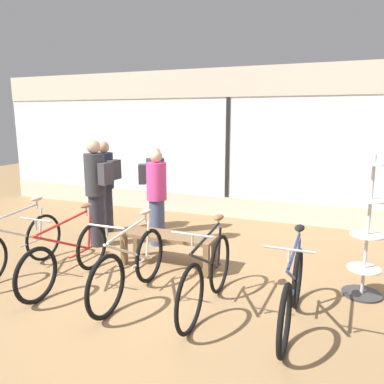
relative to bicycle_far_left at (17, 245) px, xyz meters
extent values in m
plane|color=#99754C|center=(1.89, 0.16, -0.40)|extent=(24.00, 24.00, 0.00)
cube|color=beige|center=(1.89, 4.03, -0.18)|extent=(12.00, 0.08, 0.45)
cube|color=white|center=(1.89, 4.03, 1.12)|extent=(12.00, 0.04, 2.15)
cube|color=beige|center=(1.89, 4.03, 2.50)|extent=(12.00, 0.08, 0.60)
cube|color=black|center=(1.89, 4.00, 1.12)|extent=(0.08, 0.02, 2.15)
torus|color=black|center=(0.00, 0.51, -0.04)|extent=(0.04, 0.72, 0.72)
cylinder|color=#BCBCC1|center=(0.00, -0.06, 0.20)|extent=(0.03, 0.98, 0.51)
cylinder|color=#BCBCC1|center=(0.00, 0.47, 0.20)|extent=(0.03, 0.11, 0.49)
cylinder|color=#BCBCC1|center=(0.00, -0.03, 0.48)|extent=(0.03, 0.91, 0.10)
cylinder|color=#BCBCC1|center=(0.00, 0.27, -0.04)|extent=(0.03, 0.47, 0.03)
cylinder|color=#B2B2B7|center=(0.00, 0.43, 0.51)|extent=(0.02, 0.02, 0.14)
ellipsoid|color=#B2A893|center=(0.00, 0.43, 0.59)|extent=(0.11, 0.22, 0.06)
torus|color=black|center=(0.92, 0.49, -0.06)|extent=(0.05, 0.69, 0.69)
torus|color=black|center=(0.92, -0.59, -0.06)|extent=(0.05, 0.69, 0.69)
cylinder|color=red|center=(0.92, -0.09, 0.18)|extent=(0.03, 1.01, 0.51)
cylinder|color=red|center=(0.92, 0.45, 0.18)|extent=(0.03, 0.11, 0.49)
cylinder|color=red|center=(0.92, -0.06, 0.46)|extent=(0.03, 0.94, 0.10)
cylinder|color=red|center=(0.92, 0.24, -0.06)|extent=(0.03, 0.49, 0.03)
cylinder|color=#B2B2B7|center=(0.92, 0.41, 0.49)|extent=(0.02, 0.02, 0.14)
ellipsoid|color=brown|center=(0.92, 0.41, 0.57)|extent=(0.11, 0.22, 0.06)
cylinder|color=#B2B2B7|center=(0.92, -0.53, 0.55)|extent=(0.02, 0.02, 0.12)
cylinder|color=#ADADB2|center=(0.92, -0.53, 0.61)|extent=(0.46, 0.02, 0.02)
torus|color=black|center=(1.89, 0.44, -0.04)|extent=(0.05, 0.73, 0.73)
torus|color=black|center=(1.89, -0.57, -0.04)|extent=(0.05, 0.73, 0.73)
cylinder|color=beige|center=(1.89, -0.11, 0.20)|extent=(0.03, 0.94, 0.51)
cylinder|color=beige|center=(1.89, 0.40, 0.20)|extent=(0.03, 0.11, 0.49)
cylinder|color=beige|center=(1.89, -0.08, 0.48)|extent=(0.03, 0.87, 0.10)
cylinder|color=beige|center=(1.89, 0.21, -0.04)|extent=(0.03, 0.45, 0.03)
cylinder|color=#B2B2B7|center=(1.89, 0.36, 0.51)|extent=(0.02, 0.02, 0.14)
ellipsoid|color=#B2A893|center=(1.89, 0.36, 0.59)|extent=(0.11, 0.22, 0.06)
cylinder|color=#B2B2B7|center=(1.89, -0.51, 0.57)|extent=(0.02, 0.02, 0.12)
cylinder|color=#ADADB2|center=(1.89, -0.51, 0.63)|extent=(0.46, 0.02, 0.02)
torus|color=black|center=(2.86, 0.50, -0.03)|extent=(0.05, 0.74, 0.74)
torus|color=black|center=(2.86, -0.50, -0.03)|extent=(0.05, 0.74, 0.74)
cylinder|color=black|center=(2.86, -0.04, 0.21)|extent=(0.03, 0.93, 0.51)
cylinder|color=black|center=(2.86, 0.46, 0.21)|extent=(0.03, 0.11, 0.49)
cylinder|color=black|center=(2.86, -0.01, 0.48)|extent=(0.03, 0.86, 0.10)
cylinder|color=black|center=(2.86, 0.28, -0.03)|extent=(0.03, 0.45, 0.03)
cylinder|color=#B2B2B7|center=(2.86, 0.42, 0.52)|extent=(0.02, 0.02, 0.14)
ellipsoid|color=brown|center=(2.86, 0.42, 0.60)|extent=(0.11, 0.22, 0.06)
cylinder|color=#B2B2B7|center=(2.86, -0.44, 0.58)|extent=(0.02, 0.02, 0.12)
cylinder|color=#ADADB2|center=(2.86, -0.44, 0.64)|extent=(0.46, 0.02, 0.02)
torus|color=black|center=(3.81, 0.48, -0.05)|extent=(0.05, 0.70, 0.70)
torus|color=black|center=(3.81, -0.52, -0.05)|extent=(0.05, 0.70, 0.70)
cylinder|color=navy|center=(3.81, -0.06, 0.19)|extent=(0.03, 0.93, 0.51)
cylinder|color=navy|center=(3.81, 0.44, 0.19)|extent=(0.03, 0.11, 0.49)
cylinder|color=navy|center=(3.81, -0.03, 0.46)|extent=(0.03, 0.86, 0.10)
cylinder|color=navy|center=(3.81, 0.26, -0.05)|extent=(0.03, 0.45, 0.03)
cylinder|color=#B2B2B7|center=(3.81, 0.40, 0.50)|extent=(0.02, 0.02, 0.14)
ellipsoid|color=black|center=(3.81, 0.40, 0.58)|extent=(0.11, 0.22, 0.06)
cylinder|color=#B2B2B7|center=(3.81, -0.46, 0.56)|extent=(0.02, 0.02, 0.12)
cylinder|color=#ADADB2|center=(3.81, -0.46, 0.62)|extent=(0.46, 0.02, 0.02)
cylinder|color=#333333|center=(4.55, 1.07, -0.39)|extent=(0.48, 0.48, 0.03)
cylinder|color=silver|center=(4.55, 1.07, 0.48)|extent=(0.04, 0.04, 1.76)
cylinder|color=white|center=(4.55, 1.07, -0.05)|extent=(0.40, 0.40, 0.02)
cylinder|color=white|center=(4.55, 1.07, 0.39)|extent=(0.40, 0.40, 0.02)
cylinder|color=white|center=(4.55, 1.07, 0.82)|extent=(0.40, 0.40, 0.02)
cylinder|color=white|center=(4.55, 1.07, 1.26)|extent=(0.40, 0.40, 0.02)
cube|color=brown|center=(1.90, 1.01, 0.07)|extent=(1.40, 0.44, 0.05)
cube|color=brown|center=(1.24, 0.83, -0.18)|extent=(0.08, 0.08, 0.44)
cube|color=brown|center=(2.56, 0.83, -0.18)|extent=(0.08, 0.08, 0.44)
cube|color=brown|center=(1.24, 1.19, -0.18)|extent=(0.08, 0.08, 0.44)
cube|color=brown|center=(2.56, 1.19, -0.18)|extent=(0.08, 0.08, 0.44)
cylinder|color=#424C6B|center=(1.30, 1.80, 0.00)|extent=(0.30, 0.30, 0.80)
cylinder|color=#D13D84|center=(1.30, 1.80, 0.72)|extent=(0.40, 0.40, 0.64)
sphere|color=tan|center=(1.30, 1.80, 1.14)|extent=(0.21, 0.21, 0.21)
cylinder|color=#2D2D38|center=(0.37, 1.38, 0.04)|extent=(0.29, 0.29, 0.89)
cylinder|color=#333338|center=(0.37, 1.38, 0.84)|extent=(0.38, 0.38, 0.70)
sphere|color=tan|center=(0.37, 1.38, 1.31)|extent=(0.23, 0.23, 0.23)
cube|color=#38383D|center=(0.61, 1.35, 0.88)|extent=(0.17, 0.25, 0.36)
cylinder|color=#2D2D38|center=(0.02, 2.14, 0.02)|extent=(0.28, 0.28, 0.85)
cylinder|color=#23283D|center=(0.02, 2.14, 0.79)|extent=(0.37, 0.37, 0.68)
sphere|color=tan|center=(0.02, 2.14, 1.24)|extent=(0.22, 0.22, 0.22)
cube|color=#38383D|center=(0.26, 2.12, 0.82)|extent=(0.16, 0.25, 0.36)
cylinder|color=brown|center=(0.99, 2.37, 0.00)|extent=(0.35, 0.35, 0.80)
cylinder|color=#333338|center=(0.99, 2.37, 0.72)|extent=(0.46, 0.46, 0.64)
sphere|color=beige|center=(0.99, 2.37, 1.14)|extent=(0.21, 0.21, 0.21)
cube|color=#38383D|center=(0.77, 2.26, 0.75)|extent=(0.24, 0.28, 0.36)
camera|label=1|loc=(4.20, -3.76, 1.80)|focal=35.00mm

